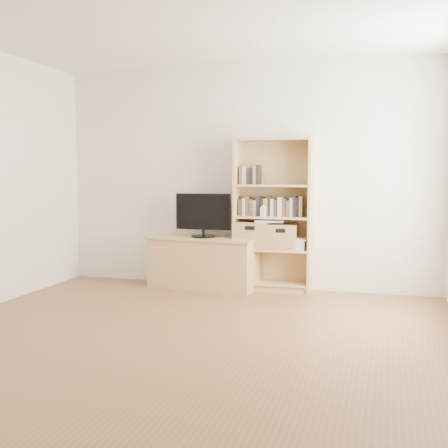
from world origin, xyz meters
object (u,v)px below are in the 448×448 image
at_px(baby_monitor, 263,212).
at_px(basket_left, 253,235).
at_px(television, 203,215).
at_px(laptop, 269,221).
at_px(bookshelf, 273,214).
at_px(tv_stand, 203,263).
at_px(basket_right, 282,236).

xyz_separation_m(baby_monitor, basket_left, (-0.14, 0.09, -0.27)).
bearing_deg(television, laptop, 3.31).
height_order(basket_left, laptop, laptop).
relative_size(baby_monitor, basket_left, 0.28).
xyz_separation_m(television, baby_monitor, (0.72, -0.02, 0.05)).
xyz_separation_m(bookshelf, baby_monitor, (-0.10, -0.10, 0.03)).
relative_size(basket_left, laptop, 1.13).
relative_size(bookshelf, baby_monitor, 17.06).
bearing_deg(tv_stand, television, -174.65).
bearing_deg(basket_right, baby_monitor, -158.01).
bearing_deg(television, baby_monitor, -3.05).
height_order(bookshelf, basket_right, bookshelf).
bearing_deg(bookshelf, television, -175.41).
bearing_deg(basket_left, tv_stand, -174.35).
distance_m(basket_right, laptop, 0.23).
height_order(television, basket_right, television).
height_order(television, basket_left, television).
xyz_separation_m(tv_stand, television, (-0.00, 0.00, 0.57)).
relative_size(basket_right, laptop, 1.05).
distance_m(bookshelf, baby_monitor, 0.14).
distance_m(basket_left, laptop, 0.25).
bearing_deg(bookshelf, laptop, -161.83).
height_order(bookshelf, television, bookshelf).
bearing_deg(basket_right, basket_left, 177.65).
relative_size(television, laptop, 2.01).
bearing_deg(basket_left, television, -174.35).
bearing_deg(television, basket_right, 3.30).
xyz_separation_m(tv_stand, basket_left, (0.58, 0.07, 0.35)).
height_order(tv_stand, television, television).
xyz_separation_m(bookshelf, basket_right, (0.11, -0.00, -0.25)).
relative_size(television, basket_right, 1.91).
bearing_deg(laptop, basket_left, 164.50).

